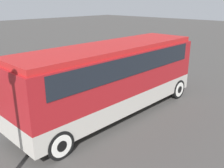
{
  "coord_description": "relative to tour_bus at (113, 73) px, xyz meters",
  "views": [
    {
      "loc": [
        -7.68,
        -7.4,
        5.04
      ],
      "look_at": [
        0.0,
        0.0,
        1.45
      ],
      "focal_mm": 40.0,
      "sensor_mm": 36.0,
      "label": 1
    }
  ],
  "objects": [
    {
      "name": "parked_car_near",
      "position": [
        3.7,
        4.93,
        -1.28
      ],
      "size": [
        4.55,
        1.81,
        1.29
      ],
      "color": "black",
      "rests_on": "ground_plane"
    },
    {
      "name": "ground_plane",
      "position": [
        -0.1,
        -0.0,
        -1.94
      ],
      "size": [
        120.0,
        120.0,
        0.0
      ],
      "primitive_type": "plane",
      "color": "#423F3D"
    },
    {
      "name": "parked_car_far",
      "position": [
        2.86,
        8.82,
        -1.25
      ],
      "size": [
        4.6,
        1.92,
        1.37
      ],
      "color": "navy",
      "rests_on": "ground_plane"
    },
    {
      "name": "tour_bus",
      "position": [
        0.0,
        0.0,
        0.0
      ],
      "size": [
        9.41,
        2.64,
        3.23
      ],
      "color": "#B7B2A8",
      "rests_on": "ground_plane"
    }
  ]
}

